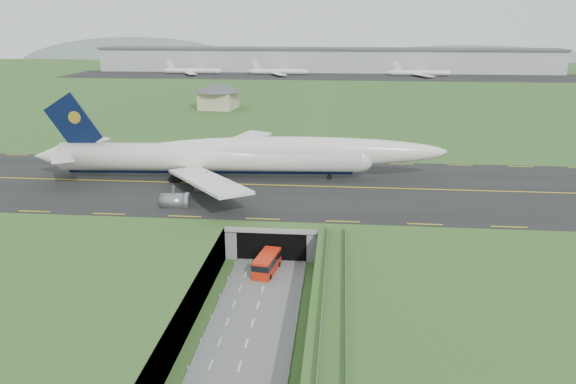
# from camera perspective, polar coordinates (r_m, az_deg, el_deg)

# --- Properties ---
(ground) EXTENTS (900.00, 900.00, 0.00)m
(ground) POSITION_cam_1_polar(r_m,az_deg,el_deg) (89.89, -2.31, -9.10)
(ground) COLOR #305220
(ground) RESTS_ON ground
(airfield_deck) EXTENTS (800.00, 800.00, 6.00)m
(airfield_deck) POSITION_cam_1_polar(r_m,az_deg,el_deg) (88.60, -2.34, -7.36)
(airfield_deck) COLOR gray
(airfield_deck) RESTS_ON ground
(trench_road) EXTENTS (12.00, 75.00, 0.20)m
(trench_road) POSITION_cam_1_polar(r_m,az_deg,el_deg) (83.25, -3.02, -11.31)
(trench_road) COLOR slate
(trench_road) RESTS_ON ground
(taxiway) EXTENTS (800.00, 44.00, 0.18)m
(taxiway) POSITION_cam_1_polar(r_m,az_deg,el_deg) (118.27, -0.22, 0.64)
(taxiway) COLOR black
(taxiway) RESTS_ON airfield_deck
(tunnel_portal) EXTENTS (17.00, 22.30, 6.00)m
(tunnel_portal) POSITION_cam_1_polar(r_m,az_deg,el_deg) (103.79, -1.10, -3.37)
(tunnel_portal) COLOR gray
(tunnel_portal) RESTS_ON ground
(guideway) EXTENTS (3.00, 53.00, 7.05)m
(guideway) POSITION_cam_1_polar(r_m,az_deg,el_deg) (69.81, 4.67, -12.46)
(guideway) COLOR #A8A8A3
(guideway) RESTS_ON ground
(jumbo_jet) EXTENTS (90.42, 58.77, 19.48)m
(jumbo_jet) POSITION_cam_1_polar(r_m,az_deg,el_deg) (122.53, -4.99, 3.65)
(jumbo_jet) COLOR silver
(jumbo_jet) RESTS_ON ground
(shuttle_tram) EXTENTS (4.09, 7.94, 3.09)m
(shuttle_tram) POSITION_cam_1_polar(r_m,az_deg,el_deg) (92.06, -2.16, -7.26)
(shuttle_tram) COLOR red
(shuttle_tram) RESTS_ON ground
(service_building) EXTENTS (20.91, 20.91, 10.28)m
(service_building) POSITION_cam_1_polar(r_m,az_deg,el_deg) (222.55, -7.11, 9.92)
(service_building) COLOR #C9B291
(service_building) RESTS_ON ground
(cargo_terminal) EXTENTS (320.00, 67.00, 15.60)m
(cargo_terminal) POSITION_cam_1_polar(r_m,az_deg,el_deg) (380.27, 3.83, 13.26)
(cargo_terminal) COLOR #B2B2B2
(cargo_terminal) RESTS_ON ground
(distant_hills) EXTENTS (700.00, 91.00, 60.00)m
(distant_hills) POSITION_cam_1_polar(r_m,az_deg,el_deg) (514.44, 11.62, 11.97)
(distant_hills) COLOR slate
(distant_hills) RESTS_ON ground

